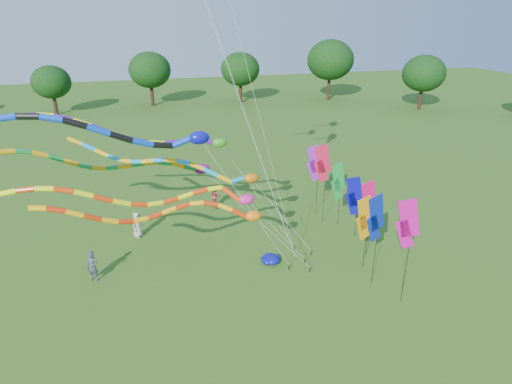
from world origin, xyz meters
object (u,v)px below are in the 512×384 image
object	(u,v)px
tube_kite_red	(181,213)
blue_nylon_heap	(270,261)
person_a	(137,225)
person_c	(216,196)
tube_kite_orange	(165,197)
person_b	(92,266)

from	to	relation	value
tube_kite_red	blue_nylon_heap	bearing A→B (deg)	15.56
person_a	person_c	size ratio (longest dim) A/B	0.95
tube_kite_orange	person_b	bearing A→B (deg)	158.46
blue_nylon_heap	person_b	xyz separation A→B (m)	(-9.21, 0.96, 0.64)
tube_kite_red	person_c	bearing A→B (deg)	70.58
tube_kite_red	person_b	xyz separation A→B (m)	(-4.46, 2.31, -3.49)
tube_kite_red	tube_kite_orange	world-z (taller)	tube_kite_orange
tube_kite_orange	person_a	xyz separation A→B (m)	(-1.51, 5.75, -4.08)
tube_kite_red	blue_nylon_heap	xyz separation A→B (m)	(4.76, 1.34, -4.12)
blue_nylon_heap	tube_kite_red	bearing A→B (deg)	-164.23
tube_kite_red	person_c	size ratio (longest dim) A/B	7.19
blue_nylon_heap	person_c	distance (m)	8.40
tube_kite_orange	person_c	xyz separation A→B (m)	(3.96, 8.80, -4.03)
person_b	person_c	distance (m)	10.68
blue_nylon_heap	person_a	xyz separation A→B (m)	(-6.88, 5.21, 0.62)
person_a	person_c	world-z (taller)	person_c
person_b	blue_nylon_heap	bearing A→B (deg)	23.05
tube_kite_red	tube_kite_orange	xyz separation A→B (m)	(-0.61, 0.80, 0.58)
person_c	blue_nylon_heap	bearing A→B (deg)	-177.08
tube_kite_orange	person_a	size ratio (longest dim) A/B	8.39
tube_kite_orange	person_c	size ratio (longest dim) A/B	7.97
tube_kite_orange	person_c	distance (m)	10.45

